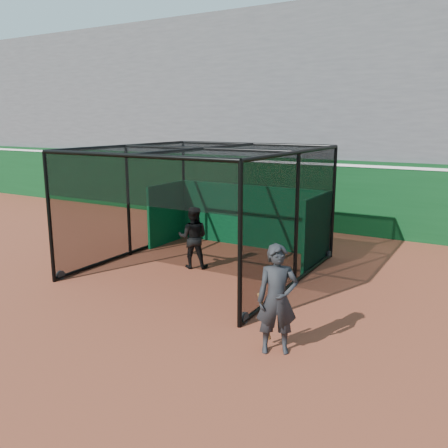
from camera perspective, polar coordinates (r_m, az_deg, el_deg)
The scene contains 6 objects.
ground at distance 10.22m, azimuth -6.93°, elevation -9.64°, with size 120.00×120.00×0.00m, color brown.
outfield_wall at distance 17.21m, azimuth 10.31°, elevation 3.71°, with size 50.00×0.50×2.50m.
grandstand at distance 20.62m, azimuth 14.39°, elevation 13.81°, with size 50.00×7.85×8.95m.
batting_cage at distance 12.20m, azimuth -2.43°, elevation 1.69°, with size 5.18×5.57×3.12m.
batter at distance 12.43m, azimuth -3.74°, elevation -1.62°, with size 0.79×0.62×1.63m, color black.
on_deck_player at distance 7.94m, azimuth 6.40°, elevation -9.02°, with size 0.81×0.72×1.86m.
Camera 1 is at (5.80, -7.51, 3.80)m, focal length 38.00 mm.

